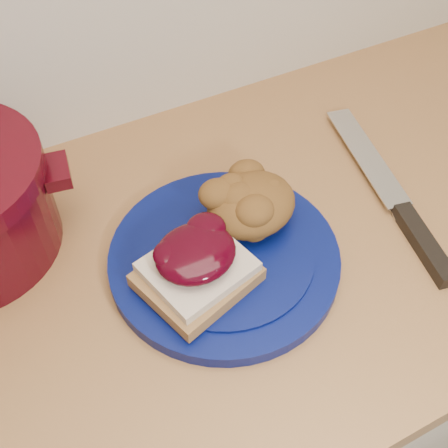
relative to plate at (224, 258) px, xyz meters
name	(u,v)px	position (x,y,z in m)	size (l,w,h in m)	color
base_cabinet	(229,396)	(0.02, 0.02, -0.48)	(4.00, 0.60, 0.86)	beige
plate	(224,258)	(0.00, 0.00, 0.00)	(0.29, 0.29, 0.02)	#050F50
sandwich	(197,266)	(-0.05, -0.02, 0.04)	(0.15, 0.14, 0.06)	olive
stuffing_mound	(251,204)	(0.05, 0.03, 0.04)	(0.12, 0.10, 0.06)	brown
chef_knife	(407,217)	(0.25, -0.05, 0.00)	(0.10, 0.34, 0.02)	black
butter_knife	(378,177)	(0.27, 0.03, -0.01)	(0.17, 0.01, 0.00)	silver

